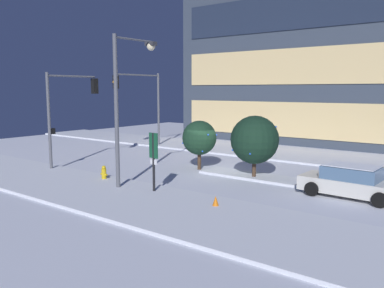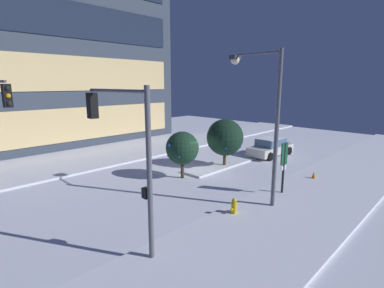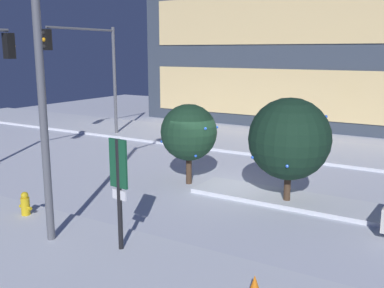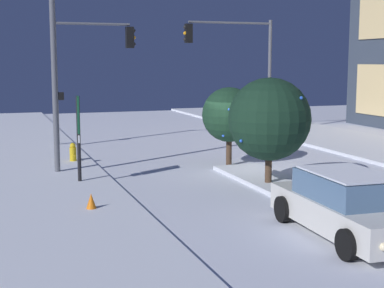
{
  "view_description": "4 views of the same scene",
  "coord_description": "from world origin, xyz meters",
  "px_view_note": "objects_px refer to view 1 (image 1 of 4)",
  "views": [
    {
      "loc": [
        13.46,
        -19.99,
        4.91
      ],
      "look_at": [
        -0.1,
        -2.18,
        1.87
      ],
      "focal_mm": 37.71,
      "sensor_mm": 36.0,
      "label": 1
    },
    {
      "loc": [
        -13.55,
        -13.29,
        5.97
      ],
      "look_at": [
        -0.36,
        -0.48,
        2.17
      ],
      "focal_mm": 27.41,
      "sensor_mm": 36.0,
      "label": 2
    },
    {
      "loc": [
        7.66,
        -14.23,
        4.94
      ],
      "look_at": [
        0.24,
        -2.08,
        1.99
      ],
      "focal_mm": 42.16,
      "sensor_mm": 36.0,
      "label": 3
    },
    {
      "loc": [
        19.41,
        -8.95,
        4.01
      ],
      "look_at": [
        -1.02,
        -1.77,
        0.9
      ],
      "focal_mm": 54.16,
      "sensor_mm": 36.0,
      "label": 4
    }
  ],
  "objects_px": {
    "parking_info_sign": "(154,155)",
    "construction_cone": "(216,202)",
    "traffic_light_corner_near_left": "(69,103)",
    "traffic_light_corner_far_left": "(142,95)",
    "decorated_tree_median": "(199,138)",
    "decorated_tree_left_of_median": "(255,140)",
    "fire_hydrant": "(104,174)",
    "street_lamp_arched": "(127,90)",
    "car_near": "(351,182)"
  },
  "relations": [
    {
      "from": "car_near",
      "to": "decorated_tree_median",
      "type": "xyz_separation_m",
      "value": [
        -9.36,
        1.01,
        1.26
      ]
    },
    {
      "from": "car_near",
      "to": "traffic_light_corner_near_left",
      "type": "relative_size",
      "value": 0.78
    },
    {
      "from": "parking_info_sign",
      "to": "decorated_tree_median",
      "type": "bearing_deg",
      "value": 22.13
    },
    {
      "from": "street_lamp_arched",
      "to": "traffic_light_corner_near_left",
      "type": "bearing_deg",
      "value": 77.85
    },
    {
      "from": "decorated_tree_median",
      "to": "decorated_tree_left_of_median",
      "type": "height_order",
      "value": "decorated_tree_left_of_median"
    },
    {
      "from": "car_near",
      "to": "street_lamp_arched",
      "type": "bearing_deg",
      "value": -151.13
    },
    {
      "from": "traffic_light_corner_near_left",
      "to": "car_near",
      "type": "bearing_deg",
      "value": -78.77
    },
    {
      "from": "parking_info_sign",
      "to": "decorated_tree_left_of_median",
      "type": "bearing_deg",
      "value": -15.4
    },
    {
      "from": "traffic_light_corner_far_left",
      "to": "parking_info_sign",
      "type": "xyz_separation_m",
      "value": [
        10.73,
        -10.22,
        -2.57
      ]
    },
    {
      "from": "car_near",
      "to": "traffic_light_corner_far_left",
      "type": "xyz_separation_m",
      "value": [
        -18.34,
        5.22,
        3.71
      ]
    },
    {
      "from": "fire_hydrant",
      "to": "decorated_tree_left_of_median",
      "type": "relative_size",
      "value": 0.24
    },
    {
      "from": "traffic_light_corner_far_left",
      "to": "street_lamp_arched",
      "type": "xyz_separation_m",
      "value": [
        8.8,
        -9.96,
        0.49
      ]
    },
    {
      "from": "decorated_tree_median",
      "to": "construction_cone",
      "type": "height_order",
      "value": "decorated_tree_median"
    },
    {
      "from": "car_near",
      "to": "traffic_light_corner_far_left",
      "type": "height_order",
      "value": "traffic_light_corner_far_left"
    },
    {
      "from": "decorated_tree_left_of_median",
      "to": "construction_cone",
      "type": "height_order",
      "value": "decorated_tree_left_of_median"
    },
    {
      "from": "fire_hydrant",
      "to": "construction_cone",
      "type": "relative_size",
      "value": 1.55
    },
    {
      "from": "traffic_light_corner_near_left",
      "to": "construction_cone",
      "type": "height_order",
      "value": "traffic_light_corner_near_left"
    },
    {
      "from": "traffic_light_corner_near_left",
      "to": "construction_cone",
      "type": "relative_size",
      "value": 10.78
    },
    {
      "from": "car_near",
      "to": "decorated_tree_left_of_median",
      "type": "relative_size",
      "value": 1.33
    },
    {
      "from": "street_lamp_arched",
      "to": "decorated_tree_median",
      "type": "height_order",
      "value": "street_lamp_arched"
    },
    {
      "from": "decorated_tree_median",
      "to": "street_lamp_arched",
      "type": "bearing_deg",
      "value": -91.78
    },
    {
      "from": "fire_hydrant",
      "to": "decorated_tree_median",
      "type": "xyz_separation_m",
      "value": [
        2.2,
        5.68,
        1.56
      ]
    },
    {
      "from": "traffic_light_corner_far_left",
      "to": "decorated_tree_median",
      "type": "height_order",
      "value": "traffic_light_corner_far_left"
    },
    {
      "from": "street_lamp_arched",
      "to": "car_near",
      "type": "bearing_deg",
      "value": -63.4
    },
    {
      "from": "fire_hydrant",
      "to": "parking_info_sign",
      "type": "distance_m",
      "value": 4.22
    },
    {
      "from": "parking_info_sign",
      "to": "traffic_light_corner_near_left",
      "type": "bearing_deg",
      "value": 84.54
    },
    {
      "from": "car_near",
      "to": "fire_hydrant",
      "type": "height_order",
      "value": "car_near"
    },
    {
      "from": "street_lamp_arched",
      "to": "decorated_tree_median",
      "type": "relative_size",
      "value": 2.48
    },
    {
      "from": "traffic_light_corner_far_left",
      "to": "decorated_tree_median",
      "type": "xyz_separation_m",
      "value": [
        8.97,
        -4.21,
        -2.45
      ]
    },
    {
      "from": "traffic_light_corner_far_left",
      "to": "fire_hydrant",
      "type": "xyz_separation_m",
      "value": [
        6.77,
        -9.89,
        -4.0
      ]
    },
    {
      "from": "car_near",
      "to": "decorated_tree_median",
      "type": "height_order",
      "value": "decorated_tree_median"
    },
    {
      "from": "car_near",
      "to": "traffic_light_corner_near_left",
      "type": "distance_m",
      "value": 17.01
    },
    {
      "from": "parking_info_sign",
      "to": "construction_cone",
      "type": "distance_m",
      "value": 4.01
    },
    {
      "from": "parking_info_sign",
      "to": "construction_cone",
      "type": "xyz_separation_m",
      "value": [
        3.68,
        -0.25,
        -1.57
      ]
    },
    {
      "from": "decorated_tree_left_of_median",
      "to": "car_near",
      "type": "bearing_deg",
      "value": -7.41
    },
    {
      "from": "decorated_tree_left_of_median",
      "to": "construction_cone",
      "type": "distance_m",
      "value": 6.42
    },
    {
      "from": "parking_info_sign",
      "to": "street_lamp_arched",
      "type": "bearing_deg",
      "value": 88.1
    },
    {
      "from": "decorated_tree_median",
      "to": "decorated_tree_left_of_median",
      "type": "relative_size",
      "value": 0.86
    },
    {
      "from": "street_lamp_arched",
      "to": "fire_hydrant",
      "type": "bearing_deg",
      "value": 88.32
    },
    {
      "from": "street_lamp_arched",
      "to": "decorated_tree_median",
      "type": "xyz_separation_m",
      "value": [
        0.18,
        5.75,
        -2.93
      ]
    },
    {
      "from": "decorated_tree_left_of_median",
      "to": "traffic_light_corner_far_left",
      "type": "bearing_deg",
      "value": 160.77
    },
    {
      "from": "traffic_light_corner_near_left",
      "to": "fire_hydrant",
      "type": "height_order",
      "value": "traffic_light_corner_near_left"
    },
    {
      "from": "decorated_tree_left_of_median",
      "to": "decorated_tree_median",
      "type": "bearing_deg",
      "value": 175.57
    },
    {
      "from": "street_lamp_arched",
      "to": "construction_cone",
      "type": "relative_size",
      "value": 13.64
    },
    {
      "from": "construction_cone",
      "to": "traffic_light_corner_near_left",
      "type": "bearing_deg",
      "value": 170.86
    },
    {
      "from": "decorated_tree_left_of_median",
      "to": "construction_cone",
      "type": "bearing_deg",
      "value": -76.21
    },
    {
      "from": "decorated_tree_left_of_median",
      "to": "parking_info_sign",
      "type": "bearing_deg",
      "value": -111.28
    },
    {
      "from": "traffic_light_corner_far_left",
      "to": "construction_cone",
      "type": "bearing_deg",
      "value": 54.0
    },
    {
      "from": "traffic_light_corner_near_left",
      "to": "construction_cone",
      "type": "bearing_deg",
      "value": -99.14
    },
    {
      "from": "traffic_light_corner_near_left",
      "to": "parking_info_sign",
      "type": "bearing_deg",
      "value": -101.34
    }
  ]
}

